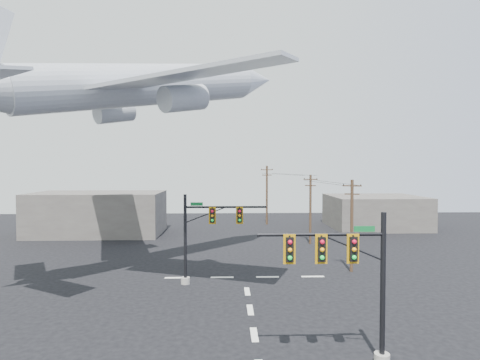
{
  "coord_description": "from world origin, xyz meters",
  "views": [
    {
      "loc": [
        -1.58,
        -22.8,
        9.76
      ],
      "look_at": [
        -0.66,
        5.0,
        8.79
      ],
      "focal_mm": 30.0,
      "sensor_mm": 36.0,
      "label": 1
    }
  ],
  "objects_px": {
    "utility_pole_b": "(310,208)",
    "airliner": "(147,86)",
    "signal_mast_far": "(203,236)",
    "utility_pole_c": "(267,194)",
    "signal_mast_near": "(352,280)",
    "utility_pole_a": "(352,224)"
  },
  "relations": [
    {
      "from": "utility_pole_b",
      "to": "utility_pole_c",
      "type": "height_order",
      "value": "utility_pole_c"
    },
    {
      "from": "signal_mast_near",
      "to": "airliner",
      "type": "xyz_separation_m",
      "value": [
        -13.09,
        16.6,
        12.58
      ]
    },
    {
      "from": "utility_pole_c",
      "to": "airliner",
      "type": "relative_size",
      "value": 0.35
    },
    {
      "from": "signal_mast_near",
      "to": "utility_pole_a",
      "type": "distance_m",
      "value": 18.1
    },
    {
      "from": "signal_mast_near",
      "to": "utility_pole_b",
      "type": "relative_size",
      "value": 0.87
    },
    {
      "from": "signal_mast_far",
      "to": "utility_pole_c",
      "type": "height_order",
      "value": "utility_pole_c"
    },
    {
      "from": "utility_pole_b",
      "to": "utility_pole_c",
      "type": "bearing_deg",
      "value": 125.96
    },
    {
      "from": "utility_pole_b",
      "to": "airliner",
      "type": "height_order",
      "value": "airliner"
    },
    {
      "from": "signal_mast_far",
      "to": "utility_pole_c",
      "type": "relative_size",
      "value": 0.76
    },
    {
      "from": "signal_mast_far",
      "to": "utility_pole_b",
      "type": "relative_size",
      "value": 0.86
    },
    {
      "from": "signal_mast_near",
      "to": "utility_pole_c",
      "type": "bearing_deg",
      "value": 89.29
    },
    {
      "from": "signal_mast_far",
      "to": "utility_pole_a",
      "type": "distance_m",
      "value": 13.92
    },
    {
      "from": "signal_mast_far",
      "to": "airliner",
      "type": "distance_m",
      "value": 14.03
    },
    {
      "from": "signal_mast_near",
      "to": "utility_pole_c",
      "type": "relative_size",
      "value": 0.77
    },
    {
      "from": "signal_mast_near",
      "to": "airliner",
      "type": "distance_m",
      "value": 24.6
    },
    {
      "from": "utility_pole_b",
      "to": "utility_pole_a",
      "type": "bearing_deg",
      "value": -62.39
    },
    {
      "from": "utility_pole_a",
      "to": "utility_pole_b",
      "type": "distance_m",
      "value": 13.39
    },
    {
      "from": "utility_pole_b",
      "to": "airliner",
      "type": "bearing_deg",
      "value": -118.06
    },
    {
      "from": "utility_pole_b",
      "to": "signal_mast_far",
      "type": "bearing_deg",
      "value": -103.43
    },
    {
      "from": "signal_mast_near",
      "to": "airliner",
      "type": "relative_size",
      "value": 0.27
    },
    {
      "from": "utility_pole_b",
      "to": "airliner",
      "type": "xyz_separation_m",
      "value": [
        -17.48,
        -14.02,
        12.26
      ]
    },
    {
      "from": "signal_mast_far",
      "to": "utility_pole_b",
      "type": "xyz_separation_m",
      "value": [
        12.46,
        16.75,
        0.56
      ]
    }
  ]
}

